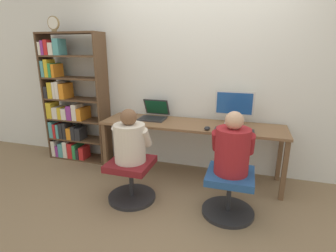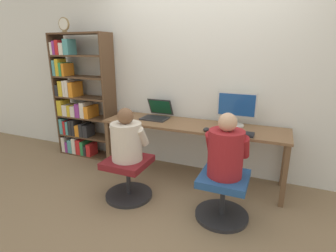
# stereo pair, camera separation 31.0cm
# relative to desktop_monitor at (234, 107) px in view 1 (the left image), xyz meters

# --- Properties ---
(ground_plane) EXTENTS (14.00, 14.00, 0.00)m
(ground_plane) POSITION_rel_desktop_monitor_xyz_m (-0.49, -0.42, -0.93)
(ground_plane) COLOR #846B4C
(wall_back) EXTENTS (10.00, 0.05, 2.60)m
(wall_back) POSITION_rel_desktop_monitor_xyz_m (-0.49, 0.20, 0.37)
(wall_back) COLOR silver
(wall_back) RESTS_ON ground_plane
(desk) EXTENTS (2.24, 0.56, 0.72)m
(desk) POSITION_rel_desktop_monitor_xyz_m (-0.49, -0.14, -0.28)
(desk) COLOR brown
(desk) RESTS_ON ground_plane
(desktop_monitor) EXTENTS (0.46, 0.21, 0.40)m
(desktop_monitor) POSITION_rel_desktop_monitor_xyz_m (0.00, 0.00, 0.00)
(desktop_monitor) COLOR beige
(desktop_monitor) RESTS_ON desk
(laptop) EXTENTS (0.34, 0.36, 0.24)m
(laptop) POSITION_rel_desktop_monitor_xyz_m (-1.02, -0.04, -0.16)
(laptop) COLOR #2D2D30
(laptop) RESTS_ON desk
(keyboard) EXTENTS (0.43, 0.16, 0.03)m
(keyboard) POSITION_rel_desktop_monitor_xyz_m (0.03, -0.32, -0.20)
(keyboard) COLOR #232326
(keyboard) RESTS_ON desk
(computer_mouse_by_keyboard) EXTENTS (0.07, 0.11, 0.04)m
(computer_mouse_by_keyboard) POSITION_rel_desktop_monitor_xyz_m (-0.26, -0.34, -0.19)
(computer_mouse_by_keyboard) COLOR black
(computer_mouse_by_keyboard) RESTS_ON desk
(office_chair_left) EXTENTS (0.52, 0.52, 0.45)m
(office_chair_left) POSITION_rel_desktop_monitor_xyz_m (0.05, -0.81, -0.67)
(office_chair_left) COLOR #262628
(office_chair_left) RESTS_ON ground_plane
(office_chair_right) EXTENTS (0.52, 0.52, 0.45)m
(office_chair_right) POSITION_rel_desktop_monitor_xyz_m (-0.99, -0.84, -0.67)
(office_chair_right) COLOR #262628
(office_chair_right) RESTS_ON ground_plane
(person_at_monitor) EXTENTS (0.40, 0.33, 0.61)m
(person_at_monitor) POSITION_rel_desktop_monitor_xyz_m (0.05, -0.80, -0.22)
(person_at_monitor) COLOR maroon
(person_at_monitor) RESTS_ON office_chair_left
(person_at_laptop) EXTENTS (0.40, 0.33, 0.57)m
(person_at_laptop) POSITION_rel_desktop_monitor_xyz_m (-0.99, -0.84, -0.24)
(person_at_laptop) COLOR beige
(person_at_laptop) RESTS_ON office_chair_right
(bookshelf) EXTENTS (0.91, 0.31, 1.81)m
(bookshelf) POSITION_rel_desktop_monitor_xyz_m (-2.32, -0.05, -0.14)
(bookshelf) COLOR #513823
(bookshelf) RESTS_ON ground_plane
(desk_clock) EXTENTS (0.18, 0.03, 0.20)m
(desk_clock) POSITION_rel_desktop_monitor_xyz_m (-2.36, -0.12, 0.99)
(desk_clock) COLOR olive
(desk_clock) RESTS_ON bookshelf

